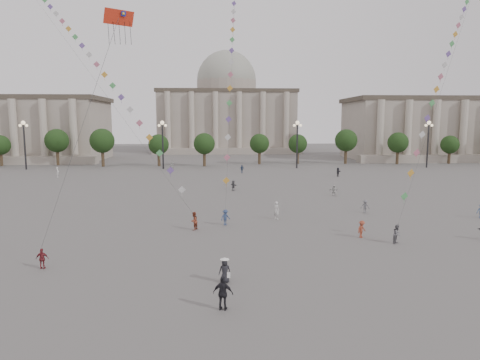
{
  "coord_description": "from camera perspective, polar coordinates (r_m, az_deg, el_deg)",
  "views": [
    {
      "loc": [
        -2.08,
        -25.48,
        10.39
      ],
      "look_at": [
        -0.42,
        12.0,
        5.28
      ],
      "focal_mm": 32.0,
      "sensor_mm": 36.0,
      "label": 1
    }
  ],
  "objects": [
    {
      "name": "kite_flyer_2",
      "position": [
        39.42,
        20.21,
        -6.77
      ],
      "size": [
        1.02,
        1.01,
        1.66
      ],
      "primitive_type": "imported",
      "rotation": [
        0.0,
        0.0,
        0.76
      ],
      "color": "slate",
      "rests_on": "ground"
    },
    {
      "name": "lamp_post_mid_east",
      "position": [
        97.05,
        7.65,
        5.89
      ],
      "size": [
        2.0,
        0.9,
        10.65
      ],
      "color": "#262628",
      "rests_on": "ground"
    },
    {
      "name": "person_crowd_8",
      "position": [
        40.33,
        15.92,
        -6.32
      ],
      "size": [
        1.17,
        1.08,
        1.58
      ],
      "primitive_type": "imported",
      "rotation": [
        0.0,
        0.0,
        0.64
      ],
      "color": "brown",
      "rests_on": "ground"
    },
    {
      "name": "person_crowd_9",
      "position": [
        84.06,
        12.94,
        1.05
      ],
      "size": [
        1.44,
        1.53,
        1.72
      ],
      "primitive_type": "imported",
      "rotation": [
        0.0,
        0.0,
        0.85
      ],
      "color": "black",
      "rests_on": "ground"
    },
    {
      "name": "person_crowd_13",
      "position": [
        46.2,
        4.9,
        -4.05
      ],
      "size": [
        0.79,
        0.84,
        1.93
      ],
      "primitive_type": "imported",
      "rotation": [
        0.0,
        0.0,
        2.2
      ],
      "color": "silver",
      "rests_on": "ground"
    },
    {
      "name": "hall_central",
      "position": [
        154.77,
        -1.78,
        9.17
      ],
      "size": [
        48.3,
        34.3,
        35.5
      ],
      "color": "gray",
      "rests_on": "ground"
    },
    {
      "name": "tourist_0",
      "position": [
        33.94,
        -24.86,
        -9.49
      ],
      "size": [
        0.9,
        0.43,
        1.49
      ],
      "primitive_type": "imported",
      "rotation": [
        0.0,
        0.0,
        3.22
      ],
      "color": "maroon",
      "rests_on": "ground"
    },
    {
      "name": "ground",
      "position": [
        27.6,
        2.04,
        -14.37
      ],
      "size": [
        360.0,
        360.0,
        0.0
      ],
      "primitive_type": "plane",
      "color": "#5B5855",
      "rests_on": "ground"
    },
    {
      "name": "hat_person",
      "position": [
        28.37,
        -2.05,
        -11.91
      ],
      "size": [
        0.86,
        0.65,
        1.69
      ],
      "color": "black",
      "rests_on": "ground"
    },
    {
      "name": "person_crowd_10",
      "position": [
        87.79,
        -23.14,
        0.97
      ],
      "size": [
        0.63,
        0.8,
        1.94
      ],
      "primitive_type": "imported",
      "rotation": [
        0.0,
        0.0,
        1.83
      ],
      "color": "silver",
      "rests_on": "ground"
    },
    {
      "name": "lamp_post_mid_west",
      "position": [
        96.4,
        -10.29,
        5.83
      ],
      "size": [
        2.0,
        0.9,
        10.65
      ],
      "color": "#262628",
      "rests_on": "ground"
    },
    {
      "name": "kite_flyer_1",
      "position": [
        43.41,
        -1.96,
        -5.0
      ],
      "size": [
        1.2,
        1.07,
        1.62
      ],
      "primitive_type": "imported",
      "rotation": [
        0.0,
        0.0,
        0.57
      ],
      "color": "navy",
      "rests_on": "ground"
    },
    {
      "name": "dragon_kite",
      "position": [
        34.28,
        -15.9,
        18.77
      ],
      "size": [
        3.75,
        2.28,
        17.43
      ],
      "color": "red",
      "rests_on": "ground"
    },
    {
      "name": "kite_train_mid",
      "position": [
        68.57,
        -0.84,
        21.38
      ],
      "size": [
        3.75,
        45.33,
        65.14
      ],
      "color": "#3F3F3F",
      "rests_on": "ground"
    },
    {
      "name": "kite_flyer_0",
      "position": [
        41.75,
        -6.16,
        -5.45
      ],
      "size": [
        1.0,
        1.07,
        1.77
      ],
      "primitive_type": "imported",
      "rotation": [
        0.0,
        0.0,
        4.22
      ],
      "color": "brown",
      "rests_on": "ground"
    },
    {
      "name": "person_crowd_6",
      "position": [
        51.22,
        16.34,
        -3.39
      ],
      "size": [
        1.09,
        0.78,
        1.53
      ],
      "primitive_type": "imported",
      "rotation": [
        0.0,
        0.0,
        6.05
      ],
      "color": "#5E5F63",
      "rests_on": "ground"
    },
    {
      "name": "lamp_post_far_west",
      "position": [
        104.73,
        -26.85,
        5.26
      ],
      "size": [
        2.0,
        0.9,
        10.65
      ],
      "color": "#262628",
      "rests_on": "ground"
    },
    {
      "name": "kite_train_east",
      "position": [
        61.87,
        26.9,
        16.89
      ],
      "size": [
        26.76,
        34.14,
        56.77
      ],
      "color": "#3F3F3F",
      "rests_on": "ground"
    },
    {
      "name": "person_crowd_12",
      "position": [
        65.04,
        -0.89,
        -0.73
      ],
      "size": [
        1.28,
        1.44,
        1.58
      ],
      "primitive_type": "imported",
      "rotation": [
        0.0,
        0.0,
        2.25
      ],
      "color": "#5B5C60",
      "rests_on": "ground"
    },
    {
      "name": "tourist_4",
      "position": [
        24.51,
        -2.27,
        -14.85
      ],
      "size": [
        1.22,
        0.74,
        1.95
      ],
      "primitive_type": "imported",
      "rotation": [
        0.0,
        0.0,
        2.9
      ],
      "color": "black",
      "rests_on": "ground"
    },
    {
      "name": "person_crowd_7",
      "position": [
        61.97,
        12.42,
        -1.37
      ],
      "size": [
        1.46,
        0.71,
        1.51
      ],
      "primitive_type": "imported",
      "rotation": [
        0.0,
        0.0,
        2.94
      ],
      "color": "beige",
      "rests_on": "ground"
    },
    {
      "name": "person_crowd_0",
      "position": [
        87.55,
        0.25,
        1.48
      ],
      "size": [
        1.04,
        0.76,
        1.63
      ],
      "primitive_type": "imported",
      "rotation": [
        0.0,
        0.0,
        0.43
      ],
      "color": "navy",
      "rests_on": "ground"
    },
    {
      "name": "kite_train_west",
      "position": [
        64.54,
        -22.21,
        18.04
      ],
      "size": [
        34.17,
        36.44,
        63.63
      ],
      "color": "#3F3F3F",
      "rests_on": "ground"
    },
    {
      "name": "tree_row",
      "position": [
        103.63,
        -1.38,
        4.99
      ],
      "size": [
        137.12,
        5.12,
        8.0
      ],
      "color": "#36281B",
      "rests_on": "ground"
    },
    {
      "name": "lamp_post_far_east",
      "position": [
        106.5,
        23.82,
        5.46
      ],
      "size": [
        2.0,
        0.9,
        10.65
      ],
      "color": "#262628",
      "rests_on": "ground"
    },
    {
      "name": "person_crowd_4",
      "position": [
        94.58,
        -9.04,
        1.9
      ],
      "size": [
        1.24,
        1.75,
        1.82
      ],
      "primitive_type": "imported",
      "rotation": [
        0.0,
        0.0,
        4.24
      ],
      "color": "silver",
      "rests_on": "ground"
    }
  ]
}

